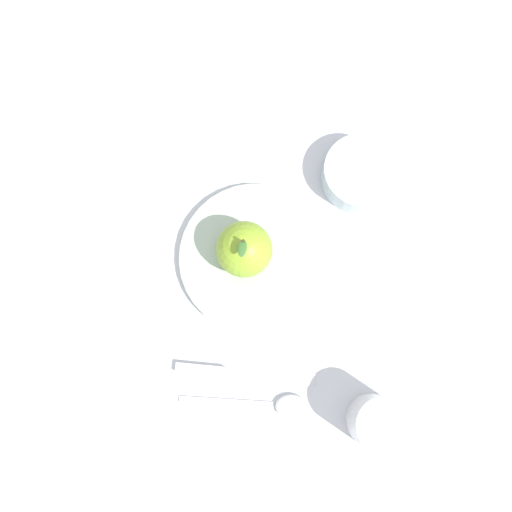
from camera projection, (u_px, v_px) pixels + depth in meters
name	position (u px, v px, depth m)	size (l,w,h in m)	color
ground_plane	(247.00, 280.00, 0.78)	(2.40, 2.40, 0.00)	silver
dinner_plate	(256.00, 258.00, 0.78)	(0.23, 0.23, 0.02)	#B2C6B2
apple	(244.00, 249.00, 0.73)	(0.08, 0.08, 0.10)	#8CB22D
side_bowl	(361.00, 173.00, 0.79)	(0.12, 0.12, 0.04)	silver
cup	(379.00, 424.00, 0.70)	(0.08, 0.08, 0.08)	white
knife	(233.00, 372.00, 0.75)	(0.02, 0.21, 0.01)	silver
spoon	(276.00, 405.00, 0.74)	(0.04, 0.19, 0.01)	silver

